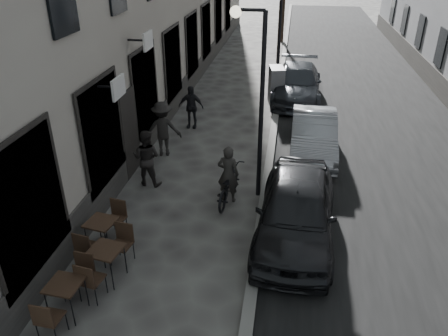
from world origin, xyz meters
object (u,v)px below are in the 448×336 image
(bistro_set_a, at_px, (67,295))
(bistro_set_b, at_px, (107,261))
(bicycle, at_px, (228,184))
(car_near, at_px, (296,210))
(pedestrian_near, at_px, (146,158))
(pedestrian_far, at_px, (191,107))
(streetlamp_near, at_px, (256,87))
(car_mid, at_px, (313,134))
(utility_cabinet, at_px, (276,86))
(streetlamp_far, at_px, (277,14))
(pedestrian_mid, at_px, (163,129))
(car_far, at_px, (297,83))
(bistro_set_c, at_px, (102,232))

(bistro_set_a, distance_m, bistro_set_b, 1.12)
(bicycle, relative_size, car_near, 0.42)
(pedestrian_near, relative_size, pedestrian_far, 1.04)
(bistro_set_a, bearing_deg, streetlamp_near, 62.73)
(bistro_set_a, relative_size, car_mid, 0.37)
(utility_cabinet, distance_m, bicycle, 8.36)
(streetlamp_far, bearing_deg, bistro_set_a, -100.23)
(car_near, bearing_deg, bicycle, 145.57)
(utility_cabinet, distance_m, car_near, 9.77)
(pedestrian_mid, bearing_deg, bicycle, 123.02)
(bistro_set_b, height_order, car_far, car_far)
(bistro_set_c, height_order, utility_cabinet, utility_cabinet)
(pedestrian_near, distance_m, pedestrian_far, 4.50)
(utility_cabinet, xyz_separation_m, pedestrian_mid, (-3.44, -5.76, 0.13))
(bistro_set_a, bearing_deg, car_mid, 63.21)
(utility_cabinet, bearing_deg, streetlamp_far, 83.89)
(utility_cabinet, height_order, car_far, utility_cabinet)
(pedestrian_mid, xyz_separation_m, car_far, (4.34, 6.44, -0.19))
(pedestrian_near, xyz_separation_m, car_near, (4.31, -1.97, -0.08))
(pedestrian_near, height_order, car_near, pedestrian_near)
(car_mid, bearing_deg, car_far, 96.77)
(bistro_set_c, bearing_deg, pedestrian_far, 97.35)
(streetlamp_near, height_order, bicycle, streetlamp_near)
(pedestrian_mid, distance_m, car_far, 7.77)
(utility_cabinet, height_order, pedestrian_mid, pedestrian_mid)
(bistro_set_b, bearing_deg, pedestrian_near, 105.34)
(bistro_set_c, distance_m, bicycle, 3.64)
(bistro_set_a, height_order, bicycle, bicycle)
(streetlamp_far, relative_size, bistro_set_a, 3.28)
(bistro_set_a, bearing_deg, bistro_set_c, 97.65)
(bistro_set_b, bearing_deg, utility_cabinet, 85.55)
(car_near, bearing_deg, utility_cabinet, 98.80)
(bistro_set_c, xyz_separation_m, car_near, (4.40, 1.16, 0.30))
(streetlamp_far, bearing_deg, pedestrian_mid, -107.81)
(streetlamp_near, xyz_separation_m, bistro_set_b, (-2.69, -3.96, -2.68))
(car_near, relative_size, car_far, 0.88)
(utility_cabinet, relative_size, bicycle, 0.84)
(streetlamp_far, relative_size, car_far, 1.00)
(utility_cabinet, height_order, pedestrian_far, pedestrian_far)
(car_near, bearing_deg, car_mid, 86.94)
(streetlamp_far, xyz_separation_m, utility_cabinet, (0.27, -4.11, -2.36))
(bistro_set_c, xyz_separation_m, car_far, (4.36, 11.57, 0.27))
(bistro_set_b, distance_m, pedestrian_far, 8.59)
(bistro_set_b, height_order, bistro_set_c, bistro_set_b)
(car_near, bearing_deg, pedestrian_near, 158.71)
(streetlamp_near, height_order, bistro_set_b, streetlamp_near)
(bicycle, bearing_deg, pedestrian_mid, -38.66)
(bistro_set_a, relative_size, bistro_set_c, 0.97)
(bistro_set_a, relative_size, utility_cabinet, 0.97)
(streetlamp_far, distance_m, bistro_set_c, 15.57)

